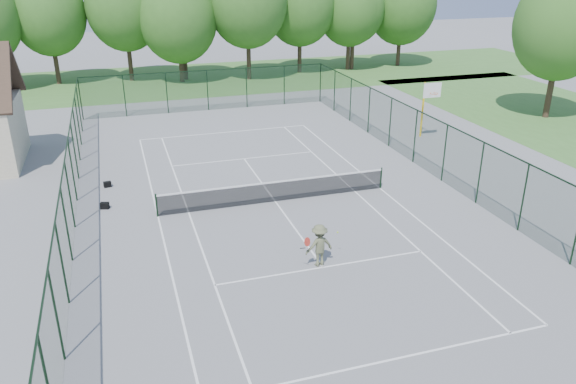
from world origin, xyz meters
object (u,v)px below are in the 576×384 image
basketball_goal (428,99)px  sports_bag_a (105,206)px  tennis_net (275,190)px  tennis_player (319,245)px

basketball_goal → sports_bag_a: (-19.61, -5.10, -2.42)m
basketball_goal → sports_bag_a: size_ratio=9.65×
tennis_net → tennis_player: bearing=-90.9°
basketball_goal → sports_bag_a: bearing=-165.4°
tennis_net → tennis_player: (-0.09, -6.17, 0.26)m
sports_bag_a → basketball_goal: bearing=31.1°
tennis_net → basketball_goal: (11.87, 6.70, 1.99)m
basketball_goal → sports_bag_a: basketball_goal is taller
tennis_player → basketball_goal: bearing=47.1°
sports_bag_a → tennis_player: tennis_player is taller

